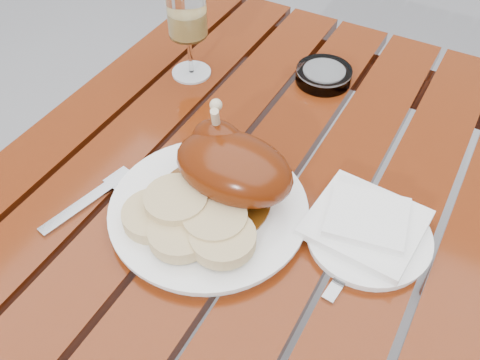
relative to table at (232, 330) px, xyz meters
The scene contains 10 objects.
table is the anchor object (origin of this frame).
dinner_plate 0.39m from the table, 131.84° to the right, with size 0.30×0.30×0.02m, color white.
roast_duck 0.44m from the table, 114.19° to the left, with size 0.20×0.18×0.13m.
bread_dumplings 0.42m from the table, 106.53° to the right, with size 0.20×0.13×0.04m.
wine_glass 0.59m from the table, 131.71° to the left, with size 0.08×0.08×0.18m, color #D9B862.
side_plate 0.43m from the table, 12.66° to the left, with size 0.18×0.18×0.01m, color white.
napkin 0.44m from the table, 16.08° to the left, with size 0.15×0.14×0.01m, color white.
ashtray 0.54m from the table, 90.53° to the left, with size 0.11×0.11×0.03m, color #B2B7BC.
fork 0.44m from the table, 153.45° to the right, with size 0.02×0.15×0.01m, color gray.
knife 0.43m from the table, ahead, with size 0.02×0.18×0.01m, color gray.
Camera 1 is at (0.27, -0.45, 1.37)m, focal length 40.00 mm.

